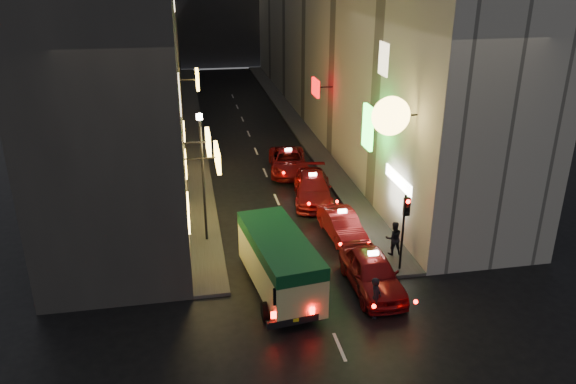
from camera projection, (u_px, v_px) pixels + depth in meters
building_left at (135, 13)px, 42.35m from camera, size 7.67×52.00×18.00m
building_right at (340, 10)px, 45.06m from camera, size 8.04×52.00×18.00m
sidewalk_left at (193, 125)px, 46.39m from camera, size 1.50×52.00×0.15m
sidewalk_right at (294, 120)px, 47.83m from camera, size 1.50×52.00×0.15m
minibus at (279, 257)px, 22.66m from camera, size 2.80×6.06×2.51m
taxi_near at (372, 269)px, 23.09m from camera, size 2.41×5.79×2.01m
taxi_second at (342, 223)px, 27.52m from camera, size 2.33×4.94×1.70m
taxi_third at (313, 186)px, 31.78m from camera, size 3.07×5.70×1.89m
taxi_far at (288, 160)px, 36.07m from camera, size 2.70×5.41×1.83m
pedestrian_crossing at (376, 295)px, 21.27m from camera, size 0.63×0.73×1.89m
pedestrian_sidewalk at (394, 236)px, 25.56m from camera, size 0.71×0.47×1.82m
traffic_light at (405, 217)px, 23.60m from camera, size 0.26×0.43×3.50m
lamp_post at (203, 170)px, 25.93m from camera, size 0.28×0.28×6.22m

